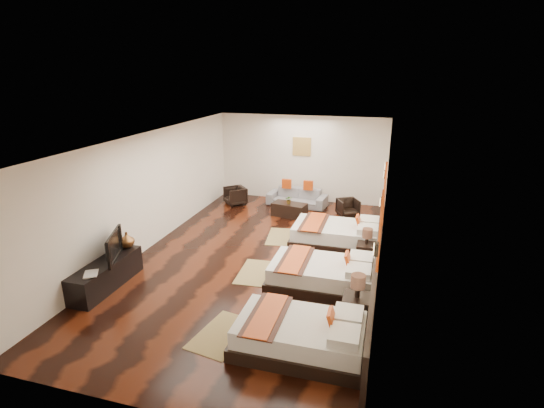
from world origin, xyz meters
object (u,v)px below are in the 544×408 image
(book, at_px, (84,275))
(armchair_right, at_px, (348,208))
(bed_far, at_px, (338,235))
(tv, at_px, (109,246))
(coffee_table, at_px, (289,210))
(figurine, at_px, (127,240))
(table_plant, at_px, (289,200))
(tv_console, at_px, (106,274))
(bed_near, at_px, (302,335))
(nightstand_b, at_px, (366,251))
(bed_mid, at_px, (323,275))
(armchair_left, at_px, (235,196))
(nightstand_a, at_px, (356,307))
(sofa, at_px, (297,197))

(book, xyz_separation_m, armchair_right, (4.20, 6.23, -0.30))
(bed_far, distance_m, tv, 5.28)
(bed_far, distance_m, coffee_table, 2.45)
(figurine, height_order, table_plant, figurine)
(tv_console, relative_size, figurine, 5.34)
(bed_near, height_order, nightstand_b, nightstand_b)
(bed_mid, xyz_separation_m, armchair_right, (0.00, 4.44, -0.01))
(tv, distance_m, armchair_left, 5.70)
(bed_mid, distance_m, armchair_right, 4.44)
(nightstand_b, height_order, armchair_right, nightstand_b)
(table_plant, bearing_deg, nightstand_b, -46.83)
(bed_mid, distance_m, figurine, 4.24)
(table_plant, bearing_deg, bed_mid, -66.83)
(bed_near, height_order, armchair_right, bed_near)
(armchair_right, bearing_deg, tv_console, -156.12)
(nightstand_a, relative_size, sofa, 0.49)
(table_plant, bearing_deg, figurine, -120.04)
(bed_mid, relative_size, nightstand_b, 2.53)
(figurine, relative_size, armchair_right, 0.58)
(bed_near, xyz_separation_m, coffee_table, (-1.67, 6.03, -0.07))
(bed_far, bearing_deg, bed_near, -90.03)
(nightstand_a, bearing_deg, armchair_left, 127.61)
(bed_mid, xyz_separation_m, tv_console, (-4.20, -1.19, -0.00))
(bed_mid, height_order, tv_console, bed_mid)
(book, distance_m, figurine, 1.38)
(nightstand_a, height_order, sofa, nightstand_a)
(nightstand_b, relative_size, armchair_left, 1.33)
(bed_mid, relative_size, coffee_table, 2.12)
(figurine, bearing_deg, bed_near, -21.33)
(armchair_right, bearing_deg, sofa, 131.59)
(nightstand_b, distance_m, table_plant, 3.56)
(bed_near, xyz_separation_m, bed_far, (0.00, 4.23, 0.02))
(bed_far, xyz_separation_m, nightstand_a, (0.75, -3.27, 0.04))
(tv, bearing_deg, bed_mid, -97.51)
(coffee_table, bearing_deg, nightstand_a, -64.42)
(armchair_left, height_order, coffee_table, armchair_left)
(book, height_order, table_plant, table_plant)
(tv_console, height_order, coffee_table, tv_console)
(bed_near, xyz_separation_m, figurine, (-4.20, 1.64, 0.45))
(nightstand_b, height_order, tv_console, nightstand_b)
(bed_near, relative_size, tv, 2.05)
(figurine, bearing_deg, nightstand_a, -7.72)
(nightstand_b, bearing_deg, table_plant, 133.17)
(nightstand_b, height_order, sofa, nightstand_b)
(tv, bearing_deg, bed_far, -73.88)
(bed_mid, bearing_deg, tv_console, -164.14)
(figurine, xyz_separation_m, sofa, (2.52, 5.44, -0.44))
(bed_mid, bearing_deg, nightstand_b, 60.79)
(tv_console, bearing_deg, book, -90.00)
(bed_far, relative_size, armchair_left, 3.46)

